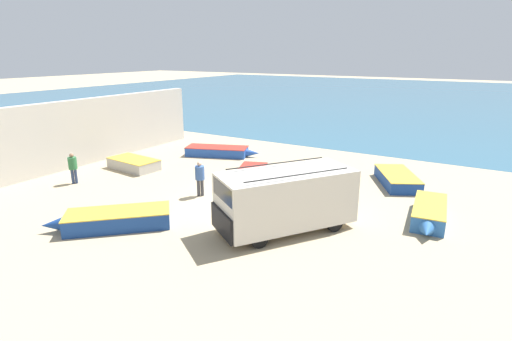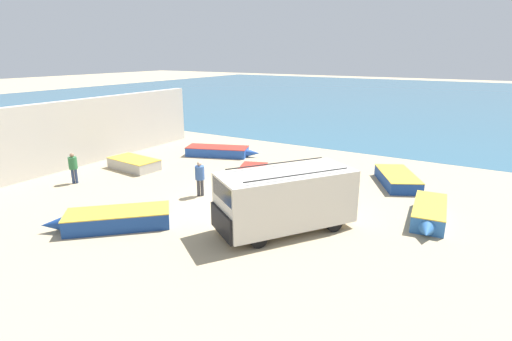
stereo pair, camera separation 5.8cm
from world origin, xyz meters
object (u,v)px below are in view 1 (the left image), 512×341
fisherman_0 (73,166)px  fisherman_1 (200,175)px  fishing_rowboat_4 (396,178)px  fishing_rowboat_5 (429,213)px  fishing_rowboat_2 (249,176)px  fishing_rowboat_1 (133,163)px  fishing_rowboat_0 (219,151)px  fishing_rowboat_3 (114,219)px  parked_van (286,198)px

fisherman_0 → fisherman_1: size_ratio=0.95×
fishing_rowboat_4 → fishing_rowboat_5: (2.21, -4.32, 0.03)m
fishing_rowboat_5 → fisherman_0: fisherman_0 is taller
fishing_rowboat_4 → fishing_rowboat_2: bearing=89.3°
fishing_rowboat_1 → fisherman_0: 3.61m
fishing_rowboat_0 → fishing_rowboat_3: size_ratio=1.17×
parked_van → fisherman_0: bearing=-52.7°
fishing_rowboat_0 → fisherman_1: size_ratio=2.88×
fishing_rowboat_1 → fishing_rowboat_2: (7.10, 1.58, -0.05)m
fishing_rowboat_2 → fishing_rowboat_1: bearing=82.5°
fishing_rowboat_5 → fisherman_0: size_ratio=2.50×
fishing_rowboat_3 → fisherman_1: 4.65m
fishing_rowboat_2 → fisherman_1: fisherman_1 is taller
fishing_rowboat_0 → parked_van: bearing=-62.3°
fishing_rowboat_2 → fishing_rowboat_4: 7.70m
parked_van → fishing_rowboat_3: parked_van is taller
parked_van → fishing_rowboat_3: (-5.81, -3.28, -0.95)m
fishing_rowboat_5 → fisherman_1: 10.13m
fishing_rowboat_0 → fishing_rowboat_3: (3.11, -11.29, 0.03)m
fishing_rowboat_0 → fishing_rowboat_5: size_ratio=1.21×
parked_van → fisherman_0: size_ratio=3.39×
fishing_rowboat_4 → fisherman_0: fisherman_0 is taller
fishing_rowboat_1 → fishing_rowboat_2: bearing=-162.0°
fishing_rowboat_4 → fisherman_0: bearing=93.1°
fishing_rowboat_3 → fishing_rowboat_4: size_ratio=0.99×
fishing_rowboat_0 → fishing_rowboat_3: 11.71m
fishing_rowboat_0 → fisherman_1: (3.77, -6.74, 0.72)m
fishing_rowboat_1 → fishing_rowboat_3: 8.41m
fishing_rowboat_2 → parked_van: bearing=-155.5°
fishing_rowboat_1 → fishing_rowboat_5: bearing=-171.9°
fishing_rowboat_3 → fisherman_1: (0.66, 4.56, 0.68)m
parked_van → fishing_rowboat_2: bearing=-101.1°
fishing_rowboat_2 → fishing_rowboat_5: bearing=-115.2°
fishing_rowboat_3 → fishing_rowboat_5: (10.48, 6.94, 0.00)m
fishing_rowboat_1 → fishing_rowboat_4: bearing=-154.6°
fishing_rowboat_0 → fisherman_1: 7.76m
fishing_rowboat_4 → fishing_rowboat_0: bearing=62.2°
fishing_rowboat_2 → fishing_rowboat_3: size_ratio=1.20×
fishing_rowboat_2 → fishing_rowboat_4: bearing=-83.0°
fishing_rowboat_2 → fishing_rowboat_4: (6.86, 3.49, 0.04)m
fishing_rowboat_2 → fisherman_0: bearing=103.9°
fisherman_0 → fishing_rowboat_2: bearing=81.7°
parked_van → fishing_rowboat_4: bearing=-162.7°
fishing_rowboat_4 → fisherman_1: fisherman_1 is taller
parked_van → fisherman_1: size_ratio=3.22×
parked_van → fishing_rowboat_1: 11.91m
fishing_rowboat_1 → fishing_rowboat_0: bearing=-111.4°
parked_van → fisherman_1: 5.31m
fishing_rowboat_2 → fishing_rowboat_3: bearing=149.7°
parked_van → fishing_rowboat_0: size_ratio=1.12×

